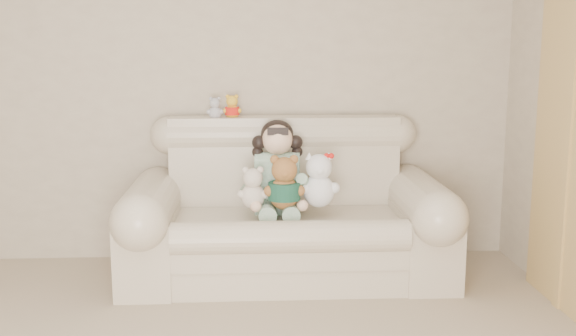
{
  "coord_description": "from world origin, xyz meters",
  "views": [
    {
      "loc": [
        0.41,
        -2.31,
        1.51
      ],
      "look_at": [
        0.64,
        1.9,
        0.75
      ],
      "focal_mm": 42.73,
      "sensor_mm": 36.0,
      "label": 1
    }
  ],
  "objects_px": {
    "brown_teddy": "(284,177)",
    "cream_teddy": "(253,184)",
    "seated_child": "(277,166)",
    "white_cat": "(319,174)",
    "sofa": "(287,201)"
  },
  "relations": [
    {
      "from": "seated_child",
      "to": "brown_teddy",
      "type": "relative_size",
      "value": 1.55
    },
    {
      "from": "sofa",
      "to": "brown_teddy",
      "type": "relative_size",
      "value": 5.25
    },
    {
      "from": "sofa",
      "to": "brown_teddy",
      "type": "bearing_deg",
      "value": -100.06
    },
    {
      "from": "seated_child",
      "to": "cream_teddy",
      "type": "xyz_separation_m",
      "value": [
        -0.16,
        -0.2,
        -0.07
      ]
    },
    {
      "from": "seated_child",
      "to": "white_cat",
      "type": "xyz_separation_m",
      "value": [
        0.25,
        -0.17,
        -0.02
      ]
    },
    {
      "from": "white_cat",
      "to": "cream_teddy",
      "type": "bearing_deg",
      "value": -151.96
    },
    {
      "from": "brown_teddy",
      "to": "cream_teddy",
      "type": "relative_size",
      "value": 1.28
    },
    {
      "from": "seated_child",
      "to": "sofa",
      "type": "bearing_deg",
      "value": -48.35
    },
    {
      "from": "white_cat",
      "to": "cream_teddy",
      "type": "xyz_separation_m",
      "value": [
        -0.42,
        -0.03,
        -0.05
      ]
    },
    {
      "from": "sofa",
      "to": "seated_child",
      "type": "relative_size",
      "value": 3.38
    },
    {
      "from": "cream_teddy",
      "to": "brown_teddy",
      "type": "bearing_deg",
      "value": -24.98
    },
    {
      "from": "sofa",
      "to": "brown_teddy",
      "type": "distance_m",
      "value": 0.24
    },
    {
      "from": "sofa",
      "to": "cream_teddy",
      "type": "distance_m",
      "value": 0.29
    },
    {
      "from": "white_cat",
      "to": "cream_teddy",
      "type": "height_order",
      "value": "white_cat"
    },
    {
      "from": "brown_teddy",
      "to": "cream_teddy",
      "type": "bearing_deg",
      "value": 148.11
    }
  ]
}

